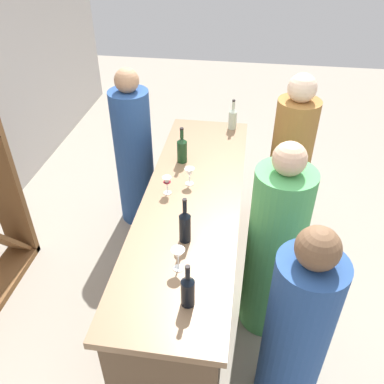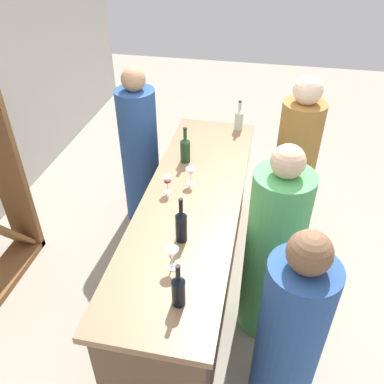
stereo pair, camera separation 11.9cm
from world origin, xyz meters
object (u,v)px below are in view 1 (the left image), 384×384
(person_right_guest, at_px, (274,251))
(wine_bottle_second_left_near_black, at_px, (185,225))
(wine_bottle_leftmost_near_black, at_px, (188,290))
(wine_glass_near_center, at_px, (189,173))
(wine_bottle_center_olive_green, at_px, (182,149))
(person_server_behind, at_px, (134,156))
(wine_glass_near_left, at_px, (178,254))
(wine_glass_near_right, at_px, (167,182))
(person_left_guest, at_px, (296,333))
(person_center_guest, at_px, (288,172))
(wine_bottle_second_right_clear_pale, at_px, (233,118))

(person_right_guest, bearing_deg, wine_bottle_second_left_near_black, 28.71)
(wine_bottle_leftmost_near_black, relative_size, wine_glass_near_center, 2.07)
(wine_bottle_center_olive_green, height_order, person_server_behind, person_server_behind)
(wine_bottle_leftmost_near_black, bearing_deg, person_right_guest, -33.86)
(wine_glass_near_left, bearing_deg, wine_glass_near_right, 16.23)
(wine_glass_near_center, bearing_deg, wine_glass_near_left, -175.51)
(wine_bottle_center_olive_green, distance_m, person_left_guest, 1.61)
(wine_glass_near_left, xyz_separation_m, person_center_guest, (1.47, -0.72, -0.33))
(wine_bottle_center_olive_green, height_order, person_right_guest, person_right_guest)
(wine_glass_near_right, height_order, person_right_guest, person_right_guest)
(wine_bottle_center_olive_green, height_order, person_center_guest, person_center_guest)
(person_left_guest, bearing_deg, person_right_guest, -83.65)
(wine_bottle_leftmost_near_black, relative_size, wine_glass_near_left, 1.87)
(wine_bottle_leftmost_near_black, bearing_deg, wine_bottle_second_right_clear_pale, -2.64)
(wine_bottle_second_left_near_black, height_order, person_right_guest, person_right_guest)
(wine_glass_near_right, relative_size, person_right_guest, 0.09)
(wine_bottle_center_olive_green, xyz_separation_m, wine_glass_near_center, (-0.31, -0.11, -0.02))
(person_left_guest, height_order, person_center_guest, person_center_guest)
(wine_glass_near_right, bearing_deg, person_right_guest, -105.31)
(wine_bottle_second_right_clear_pale, xyz_separation_m, wine_glass_near_right, (-1.09, 0.40, -0.01))
(wine_bottle_center_olive_green, bearing_deg, wine_bottle_second_left_near_black, -169.27)
(wine_glass_near_left, bearing_deg, person_server_behind, 24.24)
(wine_bottle_center_olive_green, xyz_separation_m, person_left_guest, (-1.27, -0.89, -0.43))
(wine_bottle_second_left_near_black, relative_size, person_center_guest, 0.19)
(wine_bottle_second_right_clear_pale, height_order, wine_glass_near_left, wine_bottle_second_right_clear_pale)
(wine_bottle_leftmost_near_black, height_order, person_left_guest, person_left_guest)
(wine_glass_near_left, height_order, person_right_guest, person_right_guest)
(wine_glass_near_left, distance_m, wine_glass_near_center, 0.86)
(wine_bottle_leftmost_near_black, height_order, wine_bottle_second_left_near_black, wine_bottle_second_left_near_black)
(wine_bottle_center_olive_green, bearing_deg, wine_bottle_leftmost_near_black, -169.17)
(wine_bottle_second_left_near_black, distance_m, wine_bottle_second_right_clear_pale, 1.57)
(wine_bottle_leftmost_near_black, xyz_separation_m, person_right_guest, (0.74, -0.49, -0.37))
(wine_bottle_second_right_clear_pale, relative_size, person_server_behind, 0.18)
(wine_glass_near_left, relative_size, person_server_behind, 0.10)
(wine_bottle_second_left_near_black, height_order, wine_glass_near_left, wine_bottle_second_left_near_black)
(wine_bottle_center_olive_green, height_order, person_left_guest, person_left_guest)
(wine_bottle_center_olive_green, distance_m, wine_bottle_second_right_clear_pale, 0.74)
(wine_bottle_leftmost_near_black, xyz_separation_m, person_left_guest, (0.13, -0.62, -0.42))
(wine_bottle_center_olive_green, relative_size, person_center_guest, 0.18)
(person_server_behind, bearing_deg, person_center_guest, -27.93)
(wine_glass_near_left, bearing_deg, wine_bottle_leftmost_near_black, -158.66)
(wine_glass_near_center, bearing_deg, person_server_behind, 41.27)
(wine_bottle_second_left_near_black, distance_m, person_center_guest, 1.47)
(person_server_behind, bearing_deg, wine_glass_near_left, -88.63)
(wine_glass_near_right, xyz_separation_m, person_server_behind, (0.88, 0.51, -0.35))
(person_server_behind, bearing_deg, wine_glass_near_center, -71.60)
(wine_glass_near_center, relative_size, person_right_guest, 0.09)
(wine_bottle_leftmost_near_black, distance_m, person_right_guest, 0.96)
(person_center_guest, height_order, person_server_behind, person_center_guest)
(wine_glass_near_left, height_order, person_left_guest, person_left_guest)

